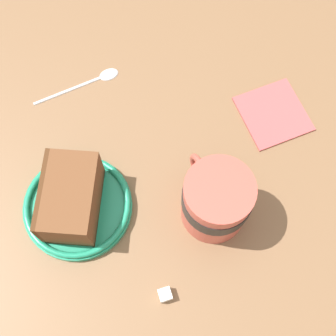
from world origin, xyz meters
The scene contains 7 objects.
ground_plane centered at (0.00, 0.00, -1.38)cm, with size 154.97×154.97×2.76cm, color brown.
small_plate centered at (-8.90, 3.93, 0.93)cm, with size 14.71×14.71×1.89cm.
cake_slice centered at (-9.06, 4.15, 4.33)cm, with size 12.62×11.82×6.50cm.
tea_mug centered at (2.64, -10.17, 5.46)cm, with size 8.81×10.94×10.16cm.
teaspoon centered at (6.96, 16.53, 0.35)cm, with size 13.02×6.65×0.80cm.
folded_napkin centered at (20.21, -7.51, 0.30)cm, with size 9.10×9.36×0.60cm, color #B24C4C.
sugar_cube centered at (-9.86, -12.57, 0.79)cm, with size 1.57×1.57×1.57cm, color white.
Camera 1 is at (-14.53, -17.12, 61.01)cm, focal length 49.69 mm.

